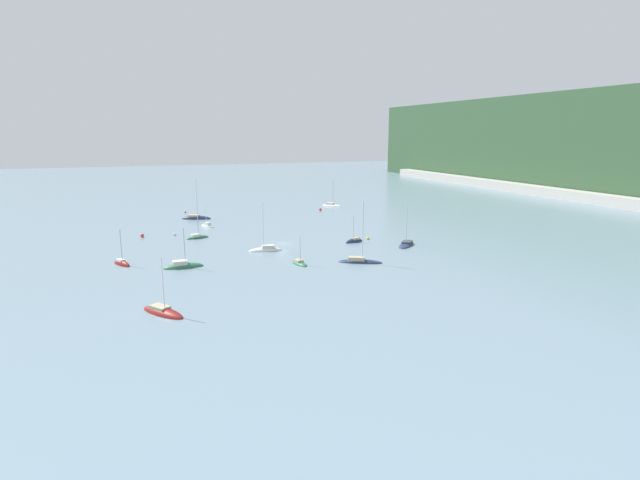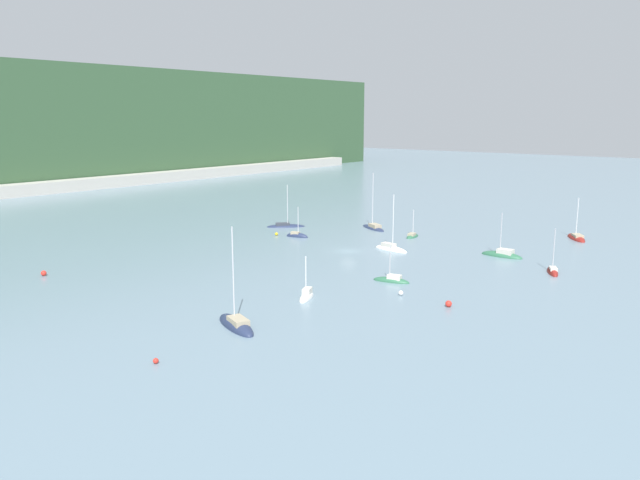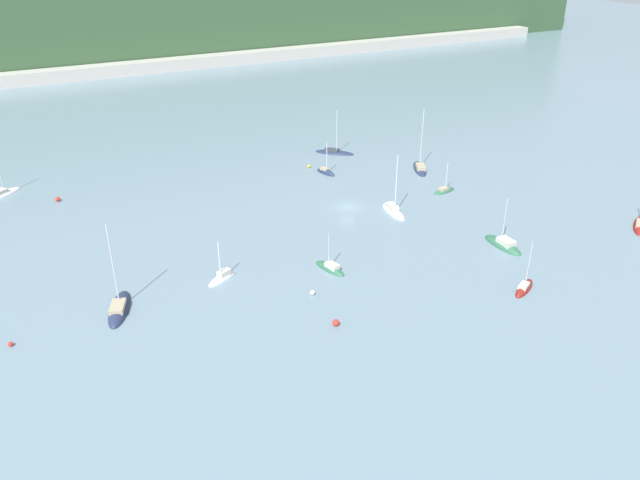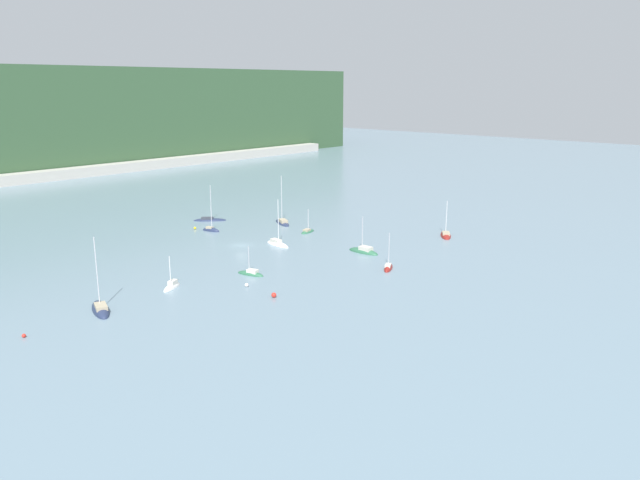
{
  "view_description": "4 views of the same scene",
  "coord_description": "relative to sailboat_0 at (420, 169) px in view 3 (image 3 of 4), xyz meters",
  "views": [
    {
      "loc": [
        105.19,
        -30.69,
        24.14
      ],
      "look_at": [
        4.52,
        7.3,
        1.16
      ],
      "focal_mm": 28.0,
      "sensor_mm": 36.0,
      "label": 1
    },
    {
      "loc": [
        -87.01,
        -63.8,
        23.57
      ],
      "look_at": [
        -1.35,
        5.26,
        1.56
      ],
      "focal_mm": 35.0,
      "sensor_mm": 36.0,
      "label": 2
    },
    {
      "loc": [
        -48.63,
        -82.4,
        42.33
      ],
      "look_at": [
        -11.53,
        -12.04,
        1.94
      ],
      "focal_mm": 35.0,
      "sensor_mm": 36.0,
      "label": 3
    },
    {
      "loc": [
        -84.71,
        -98.78,
        33.61
      ],
      "look_at": [
        11.23,
        -12.64,
        1.27
      ],
      "focal_mm": 35.0,
      "sensor_mm": 36.0,
      "label": 4
    }
  ],
  "objects": [
    {
      "name": "sailboat_4",
      "position": [
        -17.13,
        6.62,
        -0.07
      ],
      "size": [
        2.53,
        4.89,
        6.87
      ],
      "rotation": [
        0.0,
        0.0,
        4.96
      ],
      "color": "#232D4C",
      "rests_on": "ground_plane"
    },
    {
      "name": "sailboat_1",
      "position": [
        -15.81,
        -14.41,
        -0.02
      ],
      "size": [
        2.78,
        7.29,
        10.76
      ],
      "rotation": [
        0.0,
        0.0,
        4.59
      ],
      "color": "white",
      "rests_on": "ground_plane"
    },
    {
      "name": "shore_town_strip",
      "position": [
        -21.45,
        112.63,
        1.66
      ],
      "size": [
        312.5,
        6.0,
        3.62
      ],
      "color": "#B7B2A8",
      "rests_on": "ground_plane"
    },
    {
      "name": "ground_plane",
      "position": [
        -21.45,
        -9.05,
        -0.15
      ],
      "size": [
        600.0,
        600.0,
        0.0
      ],
      "primitive_type": "plane",
      "color": "slate"
    },
    {
      "name": "mooring_buoy_3",
      "position": [
        -18.59,
        10.81,
        0.17
      ],
      "size": [
        0.63,
        0.63,
        0.63
      ],
      "color": "yellow",
      "rests_on": "ground_plane"
    },
    {
      "name": "sailboat_7",
      "position": [
        -72.31,
        23.45,
        -0.03
      ],
      "size": [
        7.39,
        6.38,
        9.61
      ],
      "rotation": [
        0.0,
        0.0,
        0.65
      ],
      "color": "silver",
      "rests_on": "ground_plane"
    },
    {
      "name": "mooring_buoy_0",
      "position": [
        -39.97,
        -38.35,
        0.27
      ],
      "size": [
        0.83,
        0.83,
        0.83
      ],
      "color": "red",
      "rests_on": "ground_plane"
    },
    {
      "name": "sailboat_2",
      "position": [
        -48.14,
        -21.94,
        -0.02
      ],
      "size": [
        4.97,
        3.29,
        6.46
      ],
      "rotation": [
        0.0,
        0.0,
        3.57
      ],
      "color": "white",
      "rests_on": "ground_plane"
    },
    {
      "name": "sailboat_6",
      "position": [
        -14.37,
        -42.61,
        -0.07
      ],
      "size": [
        5.38,
        3.74,
        7.69
      ],
      "rotation": [
        0.0,
        0.0,
        0.48
      ],
      "color": "maroon",
      "rests_on": "ground_plane"
    },
    {
      "name": "sailboat_8",
      "position": [
        -61.88,
        -23.05,
        -0.05
      ],
      "size": [
        5.22,
        8.68,
        12.5
      ],
      "rotation": [
        0.0,
        0.0,
        1.2
      ],
      "color": "#232D4C",
      "rests_on": "ground_plane"
    },
    {
      "name": "mooring_buoy_1",
      "position": [
        -74.23,
        -24.83,
        0.13
      ],
      "size": [
        0.56,
        0.56,
        0.56
      ],
      "color": "red",
      "rests_on": "ground_plane"
    },
    {
      "name": "sailboat_9",
      "position": [
        -8.25,
        -32.01,
        -0.03
      ],
      "size": [
        2.43,
        7.27,
        8.3
      ],
      "rotation": [
        0.0,
        0.0,
        1.57
      ],
      "color": "#2D6647",
      "rests_on": "ground_plane"
    },
    {
      "name": "sailboat_0",
      "position": [
        0.0,
        0.0,
        0.0
      ],
      "size": [
        6.03,
        8.59,
        12.39
      ],
      "rotation": [
        0.0,
        0.0,
        1.08
      ],
      "color": "#232D4C",
      "rests_on": "ground_plane"
    },
    {
      "name": "mooring_buoy_2",
      "position": [
        -64.03,
        16.14,
        0.26
      ],
      "size": [
        0.82,
        0.82,
        0.82
      ],
      "color": "red",
      "rests_on": "ground_plane"
    },
    {
      "name": "sailboat_11",
      "position": [
        -34.1,
        -26.23,
        -0.05
      ],
      "size": [
        2.93,
        5.71,
        5.97
      ],
      "rotation": [
        0.0,
        0.0,
        1.81
      ],
      "color": "#2D6647",
      "rests_on": "ground_plane"
    },
    {
      "name": "mooring_buoy_4",
      "position": [
        -39.3,
        -30.97,
        0.18
      ],
      "size": [
        0.66,
        0.66,
        0.66
      ],
      "color": "white",
      "rests_on": "ground_plane"
    },
    {
      "name": "sailboat_3",
      "position": [
        -10.03,
        16.08,
        -0.06
      ],
      "size": [
        7.73,
        7.6,
        9.6
      ],
      "rotation": [
        0.0,
        0.0,
        5.51
      ],
      "color": "#232D4C",
      "rests_on": "ground_plane"
    },
    {
      "name": "sailboat_5",
      "position": [
        -2.86,
        -11.19,
        -0.06
      ],
      "size": [
        5.02,
        2.52,
        5.96
      ],
      "rotation": [
        0.0,
        0.0,
        0.18
      ],
      "color": "#2D6647",
      "rests_on": "ground_plane"
    }
  ]
}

